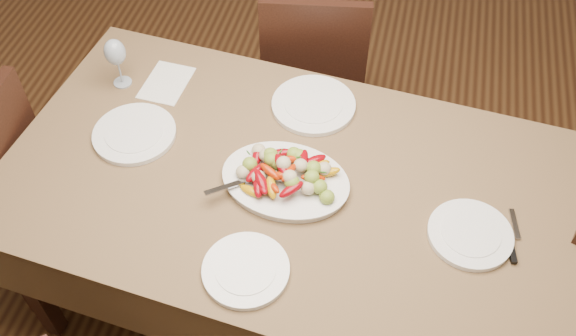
{
  "coord_description": "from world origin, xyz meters",
  "views": [
    {
      "loc": [
        0.28,
        -1.03,
        2.34
      ],
      "look_at": [
        -0.0,
        0.22,
        0.82
      ],
      "focal_mm": 40.0,
      "sensor_mm": 36.0,
      "label": 1
    }
  ],
  "objects_px": {
    "plate_near": "(246,270)",
    "wine_glass": "(117,61)",
    "plate_right": "(470,234)",
    "serving_platter": "(285,182)",
    "plate_left": "(135,134)",
    "dining_table": "(288,246)",
    "chair_far": "(314,67)",
    "plate_far": "(314,105)"
  },
  "relations": [
    {
      "from": "plate_left",
      "to": "plate_right",
      "type": "xyz_separation_m",
      "value": [
        1.12,
        -0.16,
        0.0
      ]
    },
    {
      "from": "plate_right",
      "to": "serving_platter",
      "type": "bearing_deg",
      "value": 172.93
    },
    {
      "from": "plate_near",
      "to": "plate_left",
      "type": "bearing_deg",
      "value": 139.67
    },
    {
      "from": "serving_platter",
      "to": "plate_right",
      "type": "bearing_deg",
      "value": -7.07
    },
    {
      "from": "plate_left",
      "to": "plate_right",
      "type": "relative_size",
      "value": 1.11
    },
    {
      "from": "dining_table",
      "to": "plate_far",
      "type": "xyz_separation_m",
      "value": [
        0.01,
        0.35,
        0.39
      ]
    },
    {
      "from": "serving_platter",
      "to": "plate_near",
      "type": "bearing_deg",
      "value": -96.49
    },
    {
      "from": "serving_platter",
      "to": "plate_right",
      "type": "xyz_separation_m",
      "value": [
        0.58,
        -0.07,
        -0.0
      ]
    },
    {
      "from": "serving_platter",
      "to": "wine_glass",
      "type": "bearing_deg",
      "value": 154.27
    },
    {
      "from": "dining_table",
      "to": "chair_far",
      "type": "xyz_separation_m",
      "value": [
        -0.08,
        0.87,
        0.1
      ]
    },
    {
      "from": "plate_left",
      "to": "wine_glass",
      "type": "distance_m",
      "value": 0.29
    },
    {
      "from": "wine_glass",
      "to": "plate_left",
      "type": "bearing_deg",
      "value": -59.44
    },
    {
      "from": "dining_table",
      "to": "chair_far",
      "type": "bearing_deg",
      "value": 95.24
    },
    {
      "from": "serving_platter",
      "to": "plate_far",
      "type": "distance_m",
      "value": 0.36
    },
    {
      "from": "serving_platter",
      "to": "plate_left",
      "type": "bearing_deg",
      "value": 170.36
    },
    {
      "from": "dining_table",
      "to": "serving_platter",
      "type": "xyz_separation_m",
      "value": [
        -0.0,
        -0.02,
        0.39
      ]
    },
    {
      "from": "dining_table",
      "to": "serving_platter",
      "type": "relative_size",
      "value": 4.64
    },
    {
      "from": "plate_right",
      "to": "plate_far",
      "type": "distance_m",
      "value": 0.71
    },
    {
      "from": "plate_right",
      "to": "plate_near",
      "type": "bearing_deg",
      "value": -156.73
    },
    {
      "from": "plate_right",
      "to": "plate_near",
      "type": "height_order",
      "value": "same"
    },
    {
      "from": "plate_left",
      "to": "plate_near",
      "type": "distance_m",
      "value": 0.66
    },
    {
      "from": "chair_far",
      "to": "plate_left",
      "type": "height_order",
      "value": "chair_far"
    },
    {
      "from": "serving_platter",
      "to": "plate_right",
      "type": "distance_m",
      "value": 0.58
    },
    {
      "from": "plate_far",
      "to": "chair_far",
      "type": "bearing_deg",
      "value": 100.07
    },
    {
      "from": "plate_near",
      "to": "wine_glass",
      "type": "relative_size",
      "value": 1.22
    },
    {
      "from": "dining_table",
      "to": "plate_far",
      "type": "bearing_deg",
      "value": 87.75
    },
    {
      "from": "plate_near",
      "to": "wine_glass",
      "type": "bearing_deg",
      "value": 134.09
    },
    {
      "from": "plate_right",
      "to": "plate_far",
      "type": "xyz_separation_m",
      "value": [
        -0.56,
        0.43,
        0.0
      ]
    },
    {
      "from": "dining_table",
      "to": "chair_far",
      "type": "relative_size",
      "value": 1.94
    },
    {
      "from": "serving_platter",
      "to": "plate_left",
      "type": "height_order",
      "value": "serving_platter"
    },
    {
      "from": "dining_table",
      "to": "plate_near",
      "type": "height_order",
      "value": "plate_near"
    },
    {
      "from": "plate_left",
      "to": "serving_platter",
      "type": "bearing_deg",
      "value": -9.64
    },
    {
      "from": "chair_far",
      "to": "plate_far",
      "type": "relative_size",
      "value": 3.22
    },
    {
      "from": "plate_near",
      "to": "dining_table",
      "type": "bearing_deg",
      "value": 83.08
    },
    {
      "from": "plate_near",
      "to": "plate_right",
      "type": "bearing_deg",
      "value": 23.27
    },
    {
      "from": "plate_near",
      "to": "chair_far",
      "type": "bearing_deg",
      "value": 91.74
    },
    {
      "from": "chair_far",
      "to": "plate_right",
      "type": "height_order",
      "value": "chair_far"
    },
    {
      "from": "serving_platter",
      "to": "plate_far",
      "type": "height_order",
      "value": "serving_platter"
    },
    {
      "from": "chair_far",
      "to": "serving_platter",
      "type": "height_order",
      "value": "chair_far"
    },
    {
      "from": "plate_far",
      "to": "plate_left",
      "type": "bearing_deg",
      "value": -154.34
    },
    {
      "from": "chair_far",
      "to": "plate_left",
      "type": "xyz_separation_m",
      "value": [
        -0.47,
        -0.8,
        0.29
      ]
    },
    {
      "from": "chair_far",
      "to": "wine_glass",
      "type": "distance_m",
      "value": 0.91
    }
  ]
}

